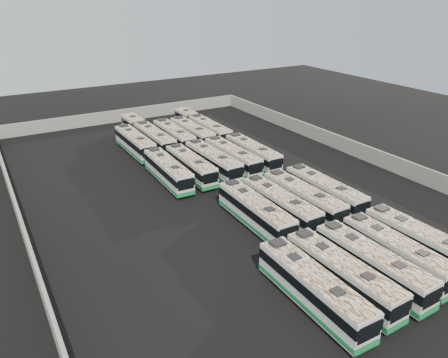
# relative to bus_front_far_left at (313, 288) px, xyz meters

# --- Properties ---
(ground) EXTENTS (140.00, 140.00, 0.00)m
(ground) POSITION_rel_bus_front_far_left_xyz_m (4.71, 20.33, -1.62)
(ground) COLOR black
(ground) RESTS_ON ground
(perimeter_wall) EXTENTS (45.20, 73.20, 2.20)m
(perimeter_wall) POSITION_rel_bus_front_far_left_xyz_m (4.71, 20.33, -0.52)
(perimeter_wall) COLOR gray
(perimeter_wall) RESTS_ON ground
(bus_front_far_left) EXTENTS (2.59, 11.27, 3.16)m
(bus_front_far_left) POSITION_rel_bus_front_far_left_xyz_m (0.00, 0.00, 0.00)
(bus_front_far_left) COLOR #B8BAB3
(bus_front_far_left) RESTS_ON ground
(bus_front_left) EXTENTS (2.57, 11.06, 3.10)m
(bus_front_left) POSITION_rel_bus_front_far_left_xyz_m (3.14, 0.20, -0.03)
(bus_front_left) COLOR #B8BAB3
(bus_front_left) RESTS_ON ground
(bus_front_center) EXTENTS (2.56, 11.07, 3.10)m
(bus_front_center) POSITION_rel_bus_front_far_left_xyz_m (6.29, 0.01, -0.03)
(bus_front_center) COLOR #B8BAB3
(bus_front_center) RESTS_ON ground
(bus_front_right) EXTENTS (2.41, 10.78, 3.03)m
(bus_front_right) POSITION_rel_bus_front_far_left_xyz_m (9.42, 0.17, -0.07)
(bus_front_right) COLOR #B8BAB3
(bus_front_right) RESTS_ON ground
(bus_front_far_right) EXTENTS (2.58, 11.16, 3.13)m
(bus_front_far_right) POSITION_rel_bus_front_far_left_xyz_m (12.54, 0.03, -0.02)
(bus_front_far_right) COLOR #B8BAB3
(bus_front_far_right) RESTS_ON ground
(bus_midfront_left) EXTENTS (2.58, 11.18, 3.14)m
(bus_midfront_left) POSITION_rel_bus_front_far_left_xyz_m (3.19, 12.47, -0.01)
(bus_midfront_left) COLOR #B8BAB3
(bus_midfront_left) RESTS_ON ground
(bus_midfront_center) EXTENTS (2.44, 10.93, 3.07)m
(bus_midfront_center) POSITION_rel_bus_front_far_left_xyz_m (6.31, 12.45, -0.05)
(bus_midfront_center) COLOR #B8BAB3
(bus_midfront_center) RESTS_ON ground
(bus_midfront_right) EXTENTS (2.62, 11.13, 3.12)m
(bus_midfront_right) POSITION_rel_bus_front_far_left_xyz_m (9.31, 12.36, -0.02)
(bus_midfront_right) COLOR #B8BAB3
(bus_midfront_right) RESTS_ON ground
(bus_midfront_far_right) EXTENTS (2.37, 11.00, 3.10)m
(bus_midfront_far_right) POSITION_rel_bus_front_far_left_xyz_m (12.56, 12.55, -0.03)
(bus_midfront_far_right) COLOR #B8BAB3
(bus_midfront_far_right) RESTS_ON ground
(bus_midback_far_left) EXTENTS (2.55, 10.92, 3.06)m
(bus_midback_far_left) POSITION_rel_bus_front_far_left_xyz_m (-0.06, 26.97, -0.05)
(bus_midback_far_left) COLOR #B8BAB3
(bus_midback_far_left) RESTS_ON ground
(bus_midback_left) EXTENTS (2.35, 10.75, 3.02)m
(bus_midback_left) POSITION_rel_bus_front_far_left_xyz_m (3.15, 27.10, -0.07)
(bus_midback_left) COLOR #B8BAB3
(bus_midback_left) RESTS_ON ground
(bus_midback_center) EXTENTS (2.58, 11.22, 3.15)m
(bus_midback_center) POSITION_rel_bus_front_far_left_xyz_m (6.27, 26.87, -0.01)
(bus_midback_center) COLOR #B8BAB3
(bus_midback_center) RESTS_ON ground
(bus_midback_right) EXTENTS (2.53, 11.10, 3.12)m
(bus_midback_right) POSITION_rel_bus_front_far_left_xyz_m (9.31, 26.96, -0.02)
(bus_midback_right) COLOR #B8BAB3
(bus_midback_right) RESTS_ON ground
(bus_midback_far_right) EXTENTS (2.47, 10.95, 3.07)m
(bus_midback_far_right) POSITION_rel_bus_front_far_left_xyz_m (12.52, 26.90, -0.05)
(bus_midback_far_right) COLOR #B8BAB3
(bus_midback_far_right) RESTS_ON ground
(bus_back_far_left) EXTENTS (2.43, 11.12, 3.13)m
(bus_back_far_left) POSITION_rel_bus_front_far_left_xyz_m (0.05, 39.21, -0.02)
(bus_back_far_left) COLOR #B8BAB3
(bus_back_far_left) RESTS_ON ground
(bus_back_left) EXTENTS (2.52, 17.29, 3.13)m
(bus_back_left) POSITION_rel_bus_front_far_left_xyz_m (3.13, 42.33, -0.02)
(bus_back_left) COLOR #B8BAB3
(bus_back_left) RESTS_ON ground
(bus_back_center) EXTENTS (2.53, 11.17, 3.14)m
(bus_back_center) POSITION_rel_bus_front_far_left_xyz_m (6.30, 39.23, -0.01)
(bus_back_center) COLOR #B8BAB3
(bus_back_center) RESTS_ON ground
(bus_back_right) EXTENTS (2.47, 11.12, 3.13)m
(bus_back_right) POSITION_rel_bus_front_far_left_xyz_m (9.35, 39.16, -0.02)
(bus_back_right) COLOR #B8BAB3
(bus_back_right) RESTS_ON ground
(bus_back_far_right) EXTENTS (2.46, 16.69, 3.02)m
(bus_back_far_right) POSITION_rel_bus_front_far_left_xyz_m (12.55, 42.07, -0.07)
(bus_back_far_right) COLOR #B8BAB3
(bus_back_far_right) RESTS_ON ground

